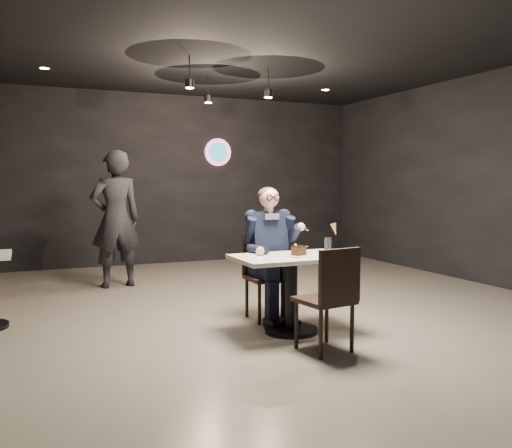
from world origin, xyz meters
name	(u,v)px	position (x,y,z in m)	size (l,w,h in m)	color
floor	(287,320)	(0.00, 0.00, 0.00)	(9.00, 9.00, 0.00)	#6F675D
wall_sign	(218,152)	(0.80, 4.47, 2.00)	(0.50, 0.06, 0.50)	pink
pendant_lights	(222,76)	(0.00, 2.00, 2.88)	(1.40, 1.20, 0.36)	black
main_table	(291,294)	(-0.16, -0.41, 0.38)	(1.10, 0.70, 0.75)	white
chair_far	(268,276)	(-0.16, 0.14, 0.46)	(0.42, 0.46, 0.92)	black
chair_near	(324,298)	(-0.16, -1.03, 0.46)	(0.42, 0.46, 0.92)	black
seated_man	(268,252)	(-0.16, 0.14, 0.72)	(0.60, 0.80, 1.44)	black
dessert_plate	(299,256)	(-0.13, -0.50, 0.76)	(0.24, 0.24, 0.01)	white
cake_slice	(299,251)	(-0.12, -0.49, 0.80)	(0.12, 0.09, 0.08)	black
mint_leaf	(306,247)	(-0.05, -0.49, 0.84)	(0.06, 0.04, 0.01)	#297E2D
sundae_glass	(328,246)	(0.22, -0.44, 0.83)	(0.07, 0.07, 0.16)	silver
wafer_cone	(335,230)	(0.28, -0.47, 0.99)	(0.06, 0.06, 0.12)	tan
passerby	(116,219)	(-1.36, 2.59, 0.94)	(0.69, 0.45, 1.89)	black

